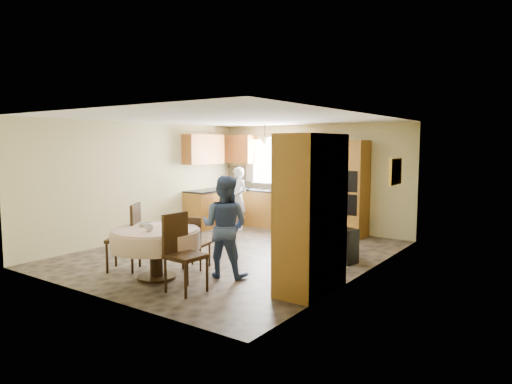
{
  "coord_description": "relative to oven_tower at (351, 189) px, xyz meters",
  "views": [
    {
      "loc": [
        5.15,
        -6.64,
        2.04
      ],
      "look_at": [
        0.29,
        0.3,
        1.15
      ],
      "focal_mm": 32.0,
      "sensor_mm": 36.0,
      "label": 1
    }
  ],
  "objects": [
    {
      "name": "floor",
      "position": [
        -1.15,
        -2.69,
        -1.06
      ],
      "size": [
        5.0,
        6.0,
        0.01
      ],
      "primitive_type": "cube",
      "color": "brown",
      "rests_on": "ground"
    },
    {
      "name": "ceiling",
      "position": [
        -1.15,
        -2.69,
        1.44
      ],
      "size": [
        5.0,
        6.0,
        0.01
      ],
      "primitive_type": "cube",
      "color": "white",
      "rests_on": "wall_back"
    },
    {
      "name": "wall_back",
      "position": [
        -1.15,
        0.31,
        0.19
      ],
      "size": [
        5.0,
        0.02,
        2.5
      ],
      "primitive_type": "cube",
      "color": "tan",
      "rests_on": "floor"
    },
    {
      "name": "wall_front",
      "position": [
        -1.15,
        -5.69,
        0.19
      ],
      "size": [
        5.0,
        0.02,
        2.5
      ],
      "primitive_type": "cube",
      "color": "tan",
      "rests_on": "floor"
    },
    {
      "name": "wall_left",
      "position": [
        -3.65,
        -2.69,
        0.19
      ],
      "size": [
        0.02,
        6.0,
        2.5
      ],
      "primitive_type": "cube",
      "color": "tan",
      "rests_on": "floor"
    },
    {
      "name": "wall_right",
      "position": [
        1.35,
        -2.69,
        0.19
      ],
      "size": [
        0.02,
        6.0,
        2.5
      ],
      "primitive_type": "cube",
      "color": "tan",
      "rests_on": "floor"
    },
    {
      "name": "window",
      "position": [
        -2.15,
        0.29,
        0.54
      ],
      "size": [
        1.4,
        0.03,
        1.1
      ],
      "primitive_type": "cube",
      "color": "white",
      "rests_on": "wall_back"
    },
    {
      "name": "curtain_left",
      "position": [
        -2.9,
        0.24,
        0.59
      ],
      "size": [
        0.22,
        0.02,
        1.15
      ],
      "primitive_type": "cube",
      "color": "white",
      "rests_on": "wall_back"
    },
    {
      "name": "curtain_right",
      "position": [
        -1.4,
        0.24,
        0.59
      ],
      "size": [
        0.22,
        0.02,
        1.15
      ],
      "primitive_type": "cube",
      "color": "white",
      "rests_on": "wall_back"
    },
    {
      "name": "base_cab_back",
      "position": [
        -2.0,
        0.01,
        -0.62
      ],
      "size": [
        3.3,
        0.6,
        0.88
      ],
      "primitive_type": "cube",
      "color": "gold",
      "rests_on": "floor"
    },
    {
      "name": "counter_back",
      "position": [
        -2.0,
        0.01,
        -0.16
      ],
      "size": [
        3.3,
        0.64,
        0.04
      ],
      "primitive_type": "cube",
      "color": "black",
      "rests_on": "base_cab_back"
    },
    {
      "name": "base_cab_left",
      "position": [
        -3.35,
        -0.89,
        -0.62
      ],
      "size": [
        0.6,
        1.2,
        0.88
      ],
      "primitive_type": "cube",
      "color": "gold",
      "rests_on": "floor"
    },
    {
      "name": "counter_left",
      "position": [
        -3.35,
        -0.89,
        -0.16
      ],
      "size": [
        0.64,
        1.2,
        0.04
      ],
      "primitive_type": "cube",
      "color": "black",
      "rests_on": "base_cab_left"
    },
    {
      "name": "backsplash",
      "position": [
        -2.0,
        0.3,
        0.12
      ],
      "size": [
        3.3,
        0.02,
        0.55
      ],
      "primitive_type": "cube",
      "color": "beige",
      "rests_on": "wall_back"
    },
    {
      "name": "wall_cab_left",
      "position": [
        -3.2,
        0.15,
        0.85
      ],
      "size": [
        0.85,
        0.33,
        0.72
      ],
      "primitive_type": "cube",
      "color": "#CD7633",
      "rests_on": "wall_back"
    },
    {
      "name": "wall_cab_right",
      "position": [
        -1.0,
        0.15,
        0.85
      ],
      "size": [
        0.9,
        0.33,
        0.72
      ],
      "primitive_type": "cube",
      "color": "#CD7633",
      "rests_on": "wall_back"
    },
    {
      "name": "wall_cab_side",
      "position": [
        -3.48,
        -0.89,
        0.85
      ],
      "size": [
        0.33,
        1.2,
        0.72
      ],
      "primitive_type": "cube",
      "color": "#CD7633",
      "rests_on": "wall_left"
    },
    {
      "name": "oven_tower",
      "position": [
        0.0,
        0.0,
        0.0
      ],
      "size": [
        0.66,
        0.62,
        2.12
      ],
      "primitive_type": "cube",
      "color": "gold",
      "rests_on": "floor"
    },
    {
      "name": "oven_upper",
      "position": [
        0.0,
        -0.31,
        0.19
      ],
      "size": [
        0.56,
        0.01,
        0.45
      ],
      "primitive_type": "cube",
      "color": "black",
      "rests_on": "oven_tower"
    },
    {
      "name": "oven_lower",
      "position": [
        0.0,
        -0.31,
        -0.31
      ],
      "size": [
        0.56,
        0.01,
        0.45
      ],
      "primitive_type": "cube",
      "color": "black",
      "rests_on": "oven_tower"
    },
    {
      "name": "pendant",
      "position": [
        -2.15,
        -0.19,
        1.06
      ],
      "size": [
        0.36,
        0.36,
        0.18
      ],
      "primitive_type": "cone",
      "rotation": [
        3.14,
        0.0,
        0.0
      ],
      "color": "beige",
      "rests_on": "ceiling"
    },
    {
      "name": "sideboard",
      "position": [
        -0.02,
        -1.8,
        -0.62
      ],
      "size": [
        1.26,
        0.57,
        0.88
      ],
      "primitive_type": "cube",
      "rotation": [
        0.0,
        0.0,
        0.05
      ],
      "color": "#39230F",
      "rests_on": "floor"
    },
    {
      "name": "space_heater",
      "position": [
        0.81,
        -2.15,
        -0.76
      ],
      "size": [
        0.5,
        0.41,
        0.6
      ],
      "primitive_type": "cube",
      "rotation": [
        0.0,
        0.0,
        -0.26
      ],
      "color": "black",
      "rests_on": "floor"
    },
    {
      "name": "cupboard",
      "position": [
        1.07,
        -3.84,
        0.03
      ],
      "size": [
        0.57,
        1.14,
        2.18
      ],
      "primitive_type": "cube",
      "color": "gold",
      "rests_on": "floor"
    },
    {
      "name": "dining_table",
      "position": [
        -1.14,
        -4.64,
        -0.46
      ],
      "size": [
        1.34,
        1.34,
        0.76
      ],
      "color": "#39230F",
      "rests_on": "floor"
    },
    {
      "name": "chair_left",
      "position": [
        -1.85,
        -4.58,
        -0.46
      ],
      "size": [
        0.65,
        0.65,
        1.09
      ],
      "rotation": [
        0.0,
        0.0,
        -0.99
      ],
      "color": "#39230F",
      "rests_on": "floor"
    },
    {
      "name": "chair_back",
      "position": [
        -1.02,
        -3.93,
        -0.58
      ],
      "size": [
        0.46,
        0.46,
        0.87
      ],
      "rotation": [
        0.0,
        0.0,
        3.39
      ],
      "color": "#39230F",
      "rests_on": "floor"
    },
    {
      "name": "chair_right",
      "position": [
        -0.4,
        -4.85,
        -0.46
      ],
      "size": [
        0.5,
        0.5,
        1.09
      ],
      "rotation": [
        0.0,
        0.0,
        1.51
      ],
      "color": "#39230F",
      "rests_on": "floor"
    },
    {
      "name": "framed_picture",
      "position": [
        1.32,
        -1.08,
        0.48
      ],
      "size": [
        0.06,
        0.59,
        0.48
      ],
      "color": "gold",
      "rests_on": "wall_right"
    },
    {
      "name": "microwave",
      "position": [
        -1.0,
        -0.04,
        0.02
      ],
      "size": [
        0.59,
        0.42,
        0.32
      ],
      "primitive_type": "imported",
      "rotation": [
        0.0,
        0.0,
        0.04
      ],
      "color": "silver",
      "rests_on": "counter_back"
    },
    {
      "name": "person_sink",
      "position": [
        -2.53,
        -0.77,
        -0.31
      ],
      "size": [
        0.61,
        0.46,
        1.5
      ],
      "primitive_type": "imported",
      "rotation": [
        0.0,
        0.0,
        -0.21
      ],
      "color": "silver",
      "rests_on": "floor"
    },
    {
      "name": "person_dining",
      "position": [
        -0.35,
        -3.96,
        -0.28
      ],
      "size": [
        0.89,
        0.77,
        1.56
      ],
      "primitive_type": "imported",
      "rotation": [
        0.0,
        0.0,
        3.42
      ],
      "color": "#3D5386",
      "rests_on": "floor"
    },
    {
      "name": "bowl_sideboard",
      "position": [
        -0.23,
        -1.8,
        -0.15
      ],
      "size": [
        0.24,
        0.24,
        0.06
      ],
      "primitive_type": "imported",
      "rotation": [
        0.0,
        0.0,
        -0.06
      ],
      "color": "#B2B2B2",
      "rests_on": "sideboard"
    },
    {
      "name": "bottle_sideboard",
      "position": [
        0.44,
        -1.8,
        -0.03
      ],
      "size": [
        0.14,
        0.14,
        0.3
      ],
      "primitive_type": "imported",
      "rotation": [
        0.0,
        0.0,
        0.16
      ],
      "color": "silver",
      "rests_on": "sideboard"
    },
    {
      "name": "cup_table",
      "position": [
        -1.05,
        -4.85,
        -0.25
      ],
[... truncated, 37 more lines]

